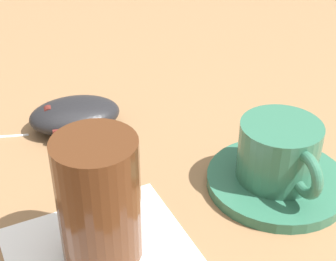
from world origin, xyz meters
TOP-DOWN VIEW (x-y plane):
  - ground_plane at (0.00, 0.00)m, footprint 3.00×3.00m
  - saucer at (0.01, -0.06)m, footprint 0.14×0.14m
  - coffee_cup at (0.01, -0.06)m, footprint 0.10×0.08m
  - computer_mouse at (0.12, 0.15)m, footprint 0.09×0.12m
  - napkin_under_glass at (-0.08, 0.09)m, footprint 0.20×0.20m
  - drinking_glass at (-0.07, 0.10)m, footprint 0.07×0.07m

SIDE VIEW (x-z plane):
  - ground_plane at x=0.00m, z-range 0.00..0.00m
  - napkin_under_glass at x=-0.08m, z-range 0.00..0.00m
  - saucer at x=0.01m, z-range 0.00..0.01m
  - computer_mouse at x=0.12m, z-range 0.00..0.03m
  - coffee_cup at x=0.01m, z-range 0.01..0.07m
  - drinking_glass at x=-0.07m, z-range 0.00..0.11m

